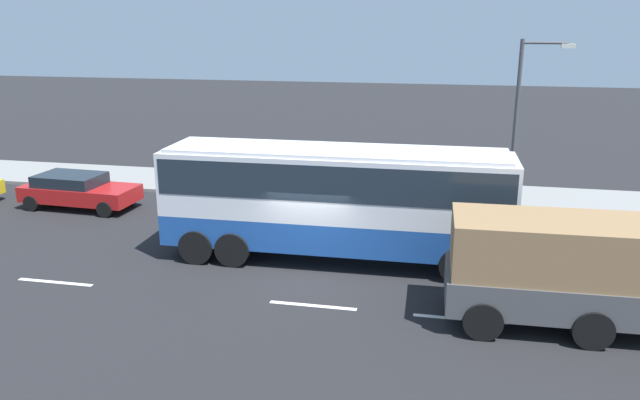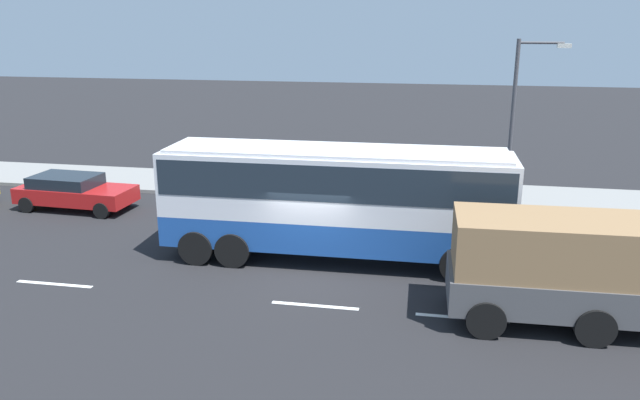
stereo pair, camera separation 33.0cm
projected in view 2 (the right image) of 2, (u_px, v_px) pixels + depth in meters
ground_plane at (310, 270)px, 19.29m from camera, size 120.00×120.00×0.00m
sidewalk_curb at (352, 190)px, 28.14m from camera, size 80.00×4.00×0.15m
lane_centreline at (166, 293)px, 17.65m from camera, size 31.22×0.16×0.01m
coach_bus at (335, 192)px, 19.55m from camera, size 10.93×2.75×3.64m
cargo_truck at (593, 269)px, 15.42m from camera, size 7.26×2.64×2.78m
car_red_compact at (74, 191)px, 25.36m from camera, size 4.76×2.23×1.40m
pedestrian_near_curb at (423, 176)px, 26.57m from camera, size 0.32×0.32×1.55m
pedestrian_at_crossing at (244, 169)px, 27.70m from camera, size 0.32×0.32×1.62m
street_lamp at (519, 112)px, 24.24m from camera, size 1.97×0.24×6.63m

